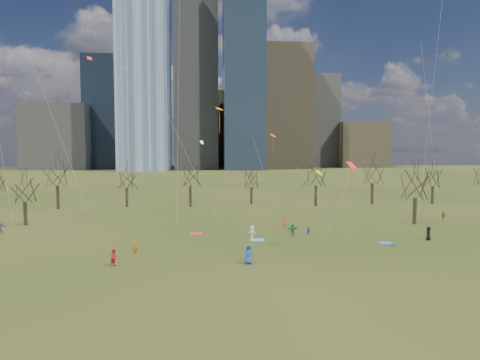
{
  "coord_description": "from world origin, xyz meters",
  "views": [
    {
      "loc": [
        -4.64,
        -41.1,
        10.71
      ],
      "look_at": [
        0.0,
        12.0,
        7.0
      ],
      "focal_mm": 32.0,
      "sensor_mm": 36.0,
      "label": 1
    }
  ],
  "objects": [
    {
      "name": "person_5",
      "position": [
        6.54,
        11.05,
        0.79
      ],
      "size": [
        1.53,
        0.81,
        1.57
      ],
      "primitive_type": "imported",
      "rotation": [
        0.0,
        0.0,
        3.39
      ],
      "color": "#1C7E51",
      "rests_on": "ground"
    },
    {
      "name": "ground",
      "position": [
        0.0,
        0.0,
        0.0
      ],
      "size": [
        500.0,
        500.0,
        0.0
      ],
      "primitive_type": "plane",
      "color": "black",
      "rests_on": "ground"
    },
    {
      "name": "blanket_teal",
      "position": [
        1.81,
        9.0,
        0.01
      ],
      "size": [
        1.6,
        1.5,
        0.03
      ],
      "primitive_type": "cube",
      "color": "teal",
      "rests_on": "ground"
    },
    {
      "name": "person_8",
      "position": [
        8.66,
        11.54,
        0.51
      ],
      "size": [
        0.6,
        0.63,
        1.02
      ],
      "primitive_type": "imported",
      "rotation": [
        0.0,
        0.0,
        5.31
      ],
      "color": "#2A27AB",
      "rests_on": "ground"
    },
    {
      "name": "person_12",
      "position": [
        6.9,
        18.14,
        0.73
      ],
      "size": [
        0.63,
        0.81,
        1.46
      ],
      "primitive_type": "imported",
      "rotation": [
        0.0,
        0.0,
        1.31
      ],
      "color": "red",
      "rests_on": "ground"
    },
    {
      "name": "person_10",
      "position": [
        32.08,
        20.87,
        0.69
      ],
      "size": [
        0.86,
        0.47,
        1.38
      ],
      "primitive_type": "imported",
      "rotation": [
        0.0,
        0.0,
        0.16
      ],
      "color": "#A14417",
      "rests_on": "ground"
    },
    {
      "name": "person_0",
      "position": [
        -0.4,
        -1.68,
        0.93
      ],
      "size": [
        0.98,
        0.7,
        1.86
      ],
      "primitive_type": "imported",
      "rotation": [
        0.0,
        0.0,
        0.13
      ],
      "color": "#234698",
      "rests_on": "ground"
    },
    {
      "name": "person_2",
      "position": [
        -12.83,
        -1.36,
        0.82
      ],
      "size": [
        0.96,
        1.01,
        1.64
      ],
      "primitive_type": "imported",
      "rotation": [
        0.0,
        0.0,
        0.97
      ],
      "color": "red",
      "rests_on": "ground"
    },
    {
      "name": "person_11",
      "position": [
        -30.46,
        15.35,
        0.87
      ],
      "size": [
        1.6,
        1.37,
        1.74
      ],
      "primitive_type": "imported",
      "rotation": [
        0.0,
        0.0,
        0.64
      ],
      "color": "slate",
      "rests_on": "ground"
    },
    {
      "name": "person_9",
      "position": [
        1.38,
        10.52,
        0.73
      ],
      "size": [
        1.02,
        0.71,
        1.45
      ],
      "primitive_type": "imported",
      "rotation": [
        0.0,
        0.0,
        6.1
      ],
      "color": "silver",
      "rests_on": "ground"
    },
    {
      "name": "blanket_navy",
      "position": [
        16.41,
        6.04,
        0.01
      ],
      "size": [
        1.6,
        1.5,
        0.03
      ],
      "primitive_type": "cube",
      "color": "blue",
      "rests_on": "ground"
    },
    {
      "name": "person_6",
      "position": [
        22.1,
        7.02,
        0.84
      ],
      "size": [
        0.87,
        0.98,
        1.68
      ],
      "primitive_type": "imported",
      "rotation": [
        0.0,
        0.0,
        4.18
      ],
      "color": "black",
      "rests_on": "ground"
    },
    {
      "name": "kites_airborne",
      "position": [
        -0.06,
        14.26,
        14.42
      ],
      "size": [
        57.71,
        45.12,
        33.92
      ],
      "color": "orange",
      "rests_on": "ground"
    },
    {
      "name": "person_4",
      "position": [
        -11.44,
        2.01,
        0.73
      ],
      "size": [
        0.91,
        0.75,
        1.45
      ],
      "primitive_type": "imported",
      "rotation": [
        0.0,
        0.0,
        2.59
      ],
      "color": "gold",
      "rests_on": "ground"
    },
    {
      "name": "downtown_skyline",
      "position": [
        -2.43,
        210.64,
        39.01
      ],
      "size": [
        212.5,
        78.0,
        118.0
      ],
      "color": "slate",
      "rests_on": "ground"
    },
    {
      "name": "blanket_crimson",
      "position": [
        -5.54,
        13.51,
        0.01
      ],
      "size": [
        1.6,
        1.5,
        0.03
      ],
      "primitive_type": "cube",
      "color": "red",
      "rests_on": "ground"
    },
    {
      "name": "bare_tree_row",
      "position": [
        -0.09,
        37.22,
        6.12
      ],
      "size": [
        113.04,
        29.8,
        9.5
      ],
      "color": "black",
      "rests_on": "ground"
    }
  ]
}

